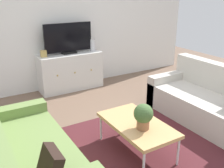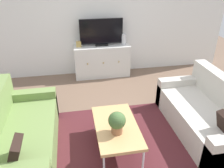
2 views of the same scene
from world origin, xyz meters
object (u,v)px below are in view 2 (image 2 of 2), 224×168
object	(u,v)px
flat_screen_tv	(101,32)
couch_right_side	(209,115)
potted_plant	(117,122)
couch_left_side	(16,138)
tv_console	(102,61)
coffee_table	(116,127)
glass_vase	(124,39)
mantel_clock	(79,44)

from	to	relation	value
flat_screen_tv	couch_right_side	bearing A→B (deg)	-60.68
potted_plant	flat_screen_tv	world-z (taller)	flat_screen_tv
couch_left_side	tv_console	distance (m)	2.83
couch_left_side	coffee_table	bearing A→B (deg)	-6.16
couch_right_side	glass_vase	distance (m)	2.58
couch_right_side	tv_console	world-z (taller)	couch_right_side
flat_screen_tv	mantel_clock	world-z (taller)	flat_screen_tv
potted_plant	mantel_clock	world-z (taller)	mantel_clock
coffee_table	flat_screen_tv	world-z (taller)	flat_screen_tv
couch_left_side	coffee_table	world-z (taller)	couch_left_side
tv_console	flat_screen_tv	distance (m)	0.67
mantel_clock	couch_right_side	bearing A→B (deg)	-51.82
flat_screen_tv	mantel_clock	size ratio (longest dim) A/B	7.48
coffee_table	flat_screen_tv	size ratio (longest dim) A/B	1.06
couch_right_side	potted_plant	world-z (taller)	couch_right_side
potted_plant	tv_console	size ratio (longest dim) A/B	0.24
couch_left_side	mantel_clock	world-z (taller)	mantel_clock
coffee_table	mantel_clock	world-z (taller)	mantel_clock
couch_right_side	mantel_clock	world-z (taller)	mantel_clock
potted_plant	tv_console	xyz separation A→B (m)	(0.19, 2.67, -0.22)
couch_right_side	flat_screen_tv	distance (m)	2.85
glass_vase	mantel_clock	distance (m)	1.05
coffee_table	couch_right_side	bearing A→B (deg)	5.59
flat_screen_tv	glass_vase	xyz separation A→B (m)	(0.52, -0.02, -0.18)
couch_left_side	couch_right_side	world-z (taller)	same
tv_console	flat_screen_tv	xyz separation A→B (m)	(-0.00, 0.02, 0.67)
coffee_table	flat_screen_tv	distance (m)	2.63
tv_console	mantel_clock	xyz separation A→B (m)	(-0.52, 0.00, 0.44)
coffee_table	glass_vase	bearing A→B (deg)	74.76
potted_plant	mantel_clock	xyz separation A→B (m)	(-0.33, 2.67, 0.22)
coffee_table	glass_vase	xyz separation A→B (m)	(0.69, 2.52, 0.48)
flat_screen_tv	glass_vase	distance (m)	0.55
couch_left_side	potted_plant	size ratio (longest dim) A/B	5.76
tv_console	mantel_clock	distance (m)	0.68
flat_screen_tv	glass_vase	size ratio (longest dim) A/B	4.01
glass_vase	tv_console	bearing A→B (deg)	-180.00
couch_left_side	flat_screen_tv	xyz separation A→B (m)	(1.53, 2.39, 0.77)
tv_console	glass_vase	size ratio (longest dim) A/B	5.30
coffee_table	potted_plant	bearing A→B (deg)	-98.99
couch_right_side	flat_screen_tv	bearing A→B (deg)	119.32
couch_right_side	tv_console	distance (m)	2.73
couch_left_side	flat_screen_tv	world-z (taller)	flat_screen_tv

